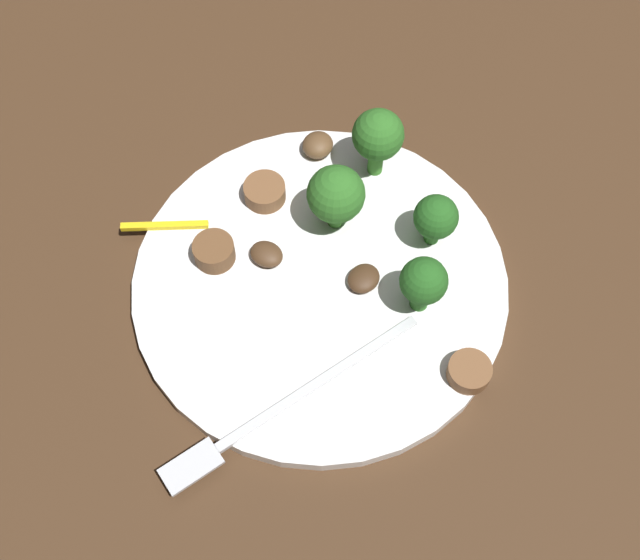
# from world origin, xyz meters

# --- Properties ---
(ground_plane) EXTENTS (1.40, 1.40, 0.00)m
(ground_plane) POSITION_xyz_m (0.00, 0.00, 0.00)
(ground_plane) COLOR #422B19
(plate) EXTENTS (0.24, 0.24, 0.01)m
(plate) POSITION_xyz_m (0.00, 0.00, 0.01)
(plate) COLOR white
(plate) RESTS_ON ground_plane
(fork) EXTENTS (0.18, 0.05, 0.00)m
(fork) POSITION_xyz_m (0.06, 0.07, 0.01)
(fork) COLOR silver
(fork) RESTS_ON plate
(broccoli_floret_0) EXTENTS (0.03, 0.03, 0.04)m
(broccoli_floret_0) POSITION_xyz_m (-0.08, 0.00, 0.04)
(broccoli_floret_0) COLOR #296420
(broccoli_floret_0) RESTS_ON plate
(broccoli_floret_1) EXTENTS (0.03, 0.03, 0.05)m
(broccoli_floret_1) POSITION_xyz_m (-0.05, 0.04, 0.04)
(broccoli_floret_1) COLOR #296420
(broccoli_floret_1) RESTS_ON plate
(broccoli_floret_2) EXTENTS (0.04, 0.04, 0.05)m
(broccoli_floret_2) POSITION_xyz_m (-0.03, -0.04, 0.04)
(broccoli_floret_2) COLOR #347525
(broccoli_floret_2) RESTS_ON plate
(broccoli_floret_3) EXTENTS (0.03, 0.03, 0.06)m
(broccoli_floret_3) POSITION_xyz_m (-0.07, -0.07, 0.05)
(broccoli_floret_3) COLOR #347525
(broccoli_floret_3) RESTS_ON plate
(sausage_slice_0) EXTENTS (0.04, 0.04, 0.01)m
(sausage_slice_0) POSITION_xyz_m (0.01, -0.07, 0.02)
(sausage_slice_0) COLOR brown
(sausage_slice_0) RESTS_ON plate
(sausage_slice_1) EXTENTS (0.03, 0.03, 0.01)m
(sausage_slice_1) POSITION_xyz_m (-0.06, 0.10, 0.02)
(sausage_slice_1) COLOR brown
(sausage_slice_1) RESTS_ON plate
(sausage_slice_2) EXTENTS (0.03, 0.03, 0.01)m
(sausage_slice_2) POSITION_xyz_m (0.06, -0.04, 0.02)
(sausage_slice_2) COLOR brown
(sausage_slice_2) RESTS_ON plate
(mushroom_0) EXTENTS (0.03, 0.03, 0.01)m
(mushroom_0) POSITION_xyz_m (-0.04, -0.10, 0.02)
(mushroom_0) COLOR brown
(mushroom_0) RESTS_ON plate
(mushroom_1) EXTENTS (0.03, 0.03, 0.01)m
(mushroom_1) POSITION_xyz_m (0.03, -0.03, 0.02)
(mushroom_1) COLOR #4C331E
(mushroom_1) RESTS_ON plate
(mushroom_2) EXTENTS (0.03, 0.03, 0.01)m
(mushroom_2) POSITION_xyz_m (-0.03, 0.01, 0.02)
(mushroom_2) COLOR #422B19
(mushroom_2) RESTS_ON plate
(pepper_strip_0) EXTENTS (0.06, 0.03, 0.00)m
(pepper_strip_0) POSITION_xyz_m (0.08, -0.08, 0.01)
(pepper_strip_0) COLOR yellow
(pepper_strip_0) RESTS_ON plate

